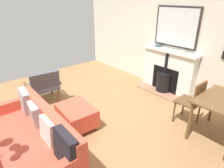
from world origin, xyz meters
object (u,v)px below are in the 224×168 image
at_px(mantel_bowl_far, 183,52).
at_px(ottoman, 77,115).
at_px(sofa, 32,141).
at_px(dining_table, 224,106).
at_px(fireplace, 167,73).
at_px(mantel_bowl_near, 158,46).
at_px(armchair_accent, 44,85).
at_px(dining_chair_near_fireplace, 193,100).

distance_m(mantel_bowl_far, ottoman, 2.72).
bearing_deg(sofa, dining_table, 148.80).
height_order(mantel_bowl_far, ottoman, mantel_bowl_far).
relative_size(fireplace, mantel_bowl_near, 9.23).
xyz_separation_m(mantel_bowl_far, ottoman, (2.54, -0.48, -0.82)).
bearing_deg(armchair_accent, mantel_bowl_far, 147.13).
bearing_deg(sofa, armchair_accent, -118.57).
xyz_separation_m(armchair_accent, dining_chair_near_fireplace, (-1.70, 2.53, 0.08)).
xyz_separation_m(ottoman, dining_table, (-1.62, 1.82, 0.38)).
height_order(ottoman, dining_chair_near_fireplace, dining_chair_near_fireplace).
bearing_deg(sofa, dining_chair_near_fireplace, 157.73).
relative_size(mantel_bowl_near, dining_chair_near_fireplace, 0.18).
height_order(mantel_bowl_near, ottoman, mantel_bowl_near).
xyz_separation_m(mantel_bowl_far, dining_chair_near_fireplace, (0.92, 0.84, -0.55)).
bearing_deg(armchair_accent, dining_chair_near_fireplace, 123.83).
height_order(fireplace, dining_table, fireplace).
height_order(mantel_bowl_near, mantel_bowl_far, mantel_bowl_near).
bearing_deg(sofa, ottoman, -161.92).
xyz_separation_m(mantel_bowl_near, sofa, (3.44, 0.49, -0.73)).
bearing_deg(mantel_bowl_near, fireplace, 85.04).
bearing_deg(mantel_bowl_far, mantel_bowl_near, -90.00).
xyz_separation_m(mantel_bowl_far, armchair_accent, (2.62, -1.69, -0.63)).
xyz_separation_m(mantel_bowl_far, sofa, (3.44, -0.19, -0.72)).
relative_size(armchair_accent, dining_chair_near_fireplace, 0.89).
xyz_separation_m(mantel_bowl_near, ottoman, (2.54, 0.20, -0.83)).
xyz_separation_m(sofa, ottoman, (-0.90, -0.29, -0.10)).
relative_size(mantel_bowl_near, mantel_bowl_far, 0.92).
xyz_separation_m(mantel_bowl_far, dining_table, (0.92, 1.33, -0.45)).
bearing_deg(mantel_bowl_near, sofa, 8.19).
distance_m(mantel_bowl_far, sofa, 3.52).
relative_size(mantel_bowl_far, armchair_accent, 0.22).
distance_m(sofa, dining_table, 2.95).
distance_m(sofa, armchair_accent, 1.71).
distance_m(mantel_bowl_near, mantel_bowl_far, 0.69).
height_order(sofa, dining_table, sofa).
distance_m(mantel_bowl_near, dining_chair_near_fireplace, 1.87).
distance_m(sofa, dining_chair_near_fireplace, 2.72).
bearing_deg(dining_table, mantel_bowl_near, -114.60).
bearing_deg(armchair_accent, mantel_bowl_near, 158.98).
bearing_deg(sofa, mantel_bowl_far, 176.81).
height_order(fireplace, dining_chair_near_fireplace, fireplace).
xyz_separation_m(fireplace, dining_table, (0.89, 1.65, 0.16)).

